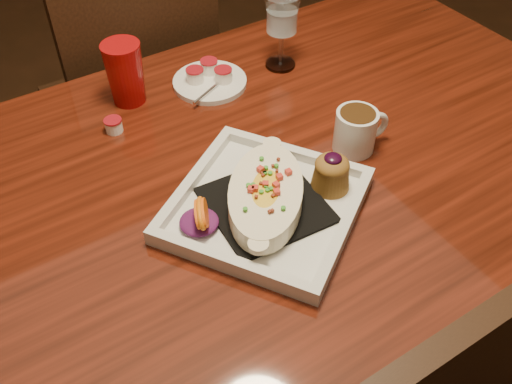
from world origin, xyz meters
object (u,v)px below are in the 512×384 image
saucer (210,80)px  red_tumbler (125,73)px  chair_far (138,101)px  plate (271,198)px  coffee_mug (357,129)px  goblet (282,18)px  table (258,199)px

saucer → red_tumbler: size_ratio=1.22×
chair_far → saucer: size_ratio=5.80×
plate → saucer: plate is taller
chair_far → saucer: chair_far is taller
coffee_mug → saucer: bearing=120.2°
chair_far → coffee_mug: chair_far is taller
coffee_mug → goblet: bearing=91.3°
coffee_mug → red_tumbler: red_tumbler is taller
coffee_mug → table: bearing=170.0°
plate → coffee_mug: same height
saucer → red_tumbler: bearing=166.7°
table → plate: (-0.05, -0.11, 0.12)m
table → goblet: goblet is taller
table → goblet: bearing=48.8°
chair_far → coffee_mug: 0.77m
chair_far → coffee_mug: bearing=104.4°
plate → coffee_mug: 0.23m
coffee_mug → plate: bearing=-158.6°
coffee_mug → red_tumbler: bearing=137.7°
red_tumbler → saucer: bearing=-13.3°
chair_far → goblet: (0.22, -0.38, 0.36)m
chair_far → red_tumbler: chair_far is taller
plate → goblet: size_ratio=2.41×
table → plate: bearing=-113.0°
chair_far → plate: chair_far is taller
saucer → chair_far: bearing=97.8°
goblet → red_tumbler: 0.35m
table → red_tumbler: bearing=111.2°
table → coffee_mug: 0.24m
goblet → saucer: 0.20m
goblet → plate: bearing=-126.4°
goblet → red_tumbler: goblet is taller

